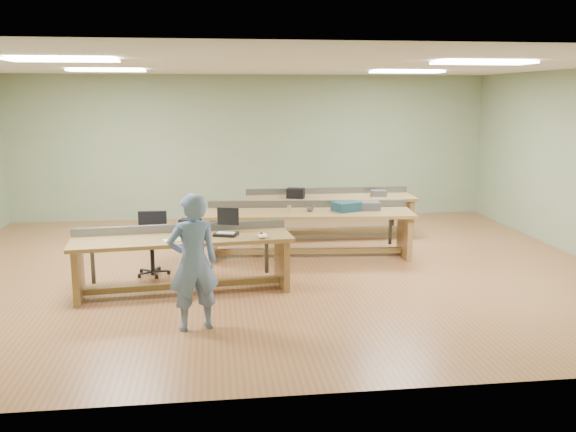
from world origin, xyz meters
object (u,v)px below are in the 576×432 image
Objects in this scene: camera_bag at (190,226)px; workbench_mid at (309,222)px; parts_bin_grey at (365,206)px; workbench_front at (183,251)px; laptop_base at (226,234)px; drinks_can at (289,209)px; workbench_back at (330,206)px; mug at (310,209)px; task_chair at (153,252)px; parts_bin_teal at (346,206)px; person at (193,262)px.

workbench_mid is at bearing 54.18° from camera_bag.
camera_bag is 0.59× the size of parts_bin_grey.
laptop_base is (0.57, 0.02, 0.21)m from workbench_front.
laptop_base is 2.66× the size of drinks_can.
workbench_mid is 1.51m from workbench_back.
mug is (1.95, 1.54, 0.24)m from workbench_front.
workbench_back is 3.69m from task_chair.
workbench_back is 7.51× the size of parts_bin_teal.
task_chair is at bearing 158.02° from laptop_base.
workbench_front is at bearing -161.06° from laptop_base.
workbench_mid is 8.18× the size of parts_bin_teal.
workbench_back is 1.40m from parts_bin_grey.
person reaches higher than mug.
mug is at bearing -136.93° from person.
task_chair reaches higher than mug.
task_chair is at bearing -163.34° from drinks_can.
workbench_mid is at bearing 14.20° from drinks_can.
task_chair is (-0.66, 2.24, -0.44)m from person.
workbench_mid is 3.69× the size of task_chair.
drinks_can reaches higher than workbench_mid.
laptop_base is at bearing -121.50° from person.
laptop_base is at bearing -37.89° from task_chair.
parts_bin_grey is at bearing 6.52° from workbench_mid.
task_chair is (-3.04, -2.09, -0.23)m from workbench_back.
workbench_front is 6.28× the size of parts_bin_grey.
workbench_back is 3.69m from camera_bag.
mug is at bearing 65.32° from laptop_base.
person is (-1.76, -2.95, 0.21)m from workbench_mid.
drinks_can is at bearing -161.03° from workbench_mid.
drinks_can is (-1.25, -0.11, -0.01)m from parts_bin_grey.
workbench_back is 10.37× the size of laptop_base.
parts_bin_teal reaches higher than parts_bin_grey.
task_chair reaches higher than workbench_mid.
task_chair is at bearing 113.32° from workbench_front.
laptop_base is 0.64× the size of parts_bin_grey.
person is at bearing -132.08° from parts_bin_grey.
drinks_can reaches higher than workbench_front.
person reaches higher than workbench_front.
person is at bearing -69.34° from camera_bag.
task_chair is 3.46m from parts_bin_grey.
mug reaches higher than laptop_base.
laptop_base is at bearing -123.56° from workbench_back.
parts_bin_teal is at bearing 46.03° from camera_bag.
camera_bag is 2.33× the size of mug.
workbench_front is 1.39m from person.
laptop_base is 0.33× the size of task_chair.
parts_bin_grey is at bearing 44.43° from camera_bag.
parts_bin_teal is 3.47× the size of mug.
workbench_mid is 7.24× the size of parts_bin_grey.
mug is 0.34m from drinks_can.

